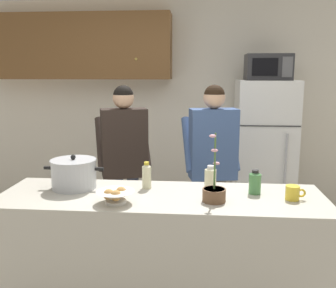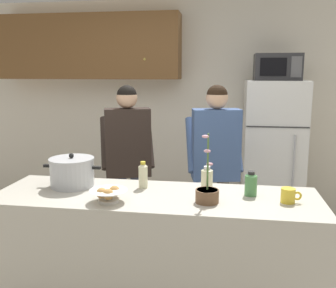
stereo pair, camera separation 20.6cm
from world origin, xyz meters
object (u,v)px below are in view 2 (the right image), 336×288
at_px(person_near_pot, 128,152).
at_px(bread_bowl, 108,195).
at_px(bottle_far_corner, 251,184).
at_px(bottle_mid_counter, 143,175).
at_px(bottle_near_edge, 207,178).
at_px(microwave, 277,67).
at_px(potted_orchid, 207,193).
at_px(refrigerator, 272,155).
at_px(coffee_mug, 288,195).
at_px(cooking_pot, 72,172).
at_px(person_by_sink, 215,154).

xyz_separation_m(person_near_pot, bread_bowl, (0.17, -1.11, -0.04)).
bearing_deg(bottle_far_corner, person_near_pot, 142.17).
bearing_deg(bottle_mid_counter, bottle_near_edge, 5.68).
bearing_deg(microwave, potted_orchid, -107.99).
distance_m(bottle_near_edge, bottle_mid_counter, 0.46).
xyz_separation_m(refrigerator, coffee_mug, (-0.11, -1.87, 0.14)).
relative_size(coffee_mug, potted_orchid, 0.29).
height_order(bread_bowl, bottle_mid_counter, bottle_mid_counter).
bearing_deg(bottle_mid_counter, cooking_pot, -175.97).
bearing_deg(bottle_mid_counter, bread_bowl, -114.39).
xyz_separation_m(person_by_sink, bread_bowl, (-0.65, -1.09, -0.05)).
bearing_deg(cooking_pot, refrigerator, 47.02).
height_order(microwave, bottle_far_corner, microwave).
relative_size(microwave, person_by_sink, 0.29).
bearing_deg(person_near_pot, bread_bowl, -81.56).
xyz_separation_m(cooking_pot, bottle_far_corner, (1.28, -0.02, -0.02)).
bearing_deg(bottle_near_edge, person_by_sink, 87.01).
distance_m(person_by_sink, cooking_pot, 1.29).
distance_m(person_near_pot, potted_orchid, 1.29).
bearing_deg(bread_bowl, person_near_pot, 98.44).
height_order(coffee_mug, bread_bowl, bread_bowl).
distance_m(person_near_pot, cooking_pot, 0.84).
xyz_separation_m(person_near_pot, bottle_near_edge, (0.77, -0.73, -0.01)).
relative_size(cooking_pot, bottle_near_edge, 2.63).
relative_size(bread_bowl, bottle_mid_counter, 1.27).
bearing_deg(person_by_sink, microwave, 56.75).
bearing_deg(person_near_pot, potted_orchid, -52.27).
bearing_deg(potted_orchid, coffee_mug, 8.42).
distance_m(cooking_pot, bread_bowl, 0.48).
distance_m(person_by_sink, coffee_mug, 1.05).
distance_m(cooking_pot, bottle_near_edge, 0.98).
distance_m(refrigerator, microwave, 0.97).
bearing_deg(bottle_near_edge, coffee_mug, -21.99).
distance_m(microwave, cooking_pot, 2.48).
bearing_deg(microwave, person_by_sink, -123.25).
xyz_separation_m(bottle_near_edge, bottle_far_corner, (0.30, -0.10, 0.00)).
height_order(microwave, potted_orchid, microwave).
bearing_deg(bottle_far_corner, microwave, 78.88).
bearing_deg(person_by_sink, bottle_mid_counter, -123.09).
xyz_separation_m(refrigerator, potted_orchid, (-0.63, -1.95, 0.15)).
bearing_deg(person_near_pot, refrigerator, 33.15).
bearing_deg(bottle_mid_counter, potted_orchid, -27.44).
relative_size(microwave, bread_bowl, 1.95).
bearing_deg(bottle_near_edge, refrigerator, 68.79).
distance_m(person_by_sink, bottle_mid_counter, 0.90).
xyz_separation_m(person_near_pot, person_by_sink, (0.81, -0.02, 0.01)).
distance_m(refrigerator, cooking_pot, 2.38).
xyz_separation_m(bread_bowl, bottle_far_corner, (0.91, 0.28, 0.03)).
relative_size(person_by_sink, bottle_near_edge, 9.88).
distance_m(refrigerator, person_near_pot, 1.70).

